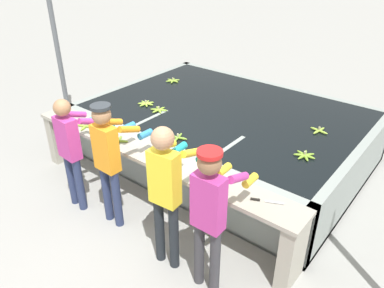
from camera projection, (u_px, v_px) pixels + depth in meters
ground_plane at (141, 214)px, 5.13m from camera, size 80.00×80.00×0.00m
wash_tank at (226, 133)px, 6.29m from camera, size 4.35×3.15×0.88m
work_ledge at (150, 169)px, 4.98m from camera, size 4.35×0.45×0.88m
worker_0 at (71, 145)px, 4.86m from camera, size 0.43×0.72×1.60m
worker_1 at (109, 154)px, 4.53m from camera, size 0.41×0.72×1.68m
worker_2 at (167, 186)px, 3.89m from camera, size 0.45×0.73×1.75m
worker_3 at (210, 209)px, 3.60m from camera, size 0.41×0.72×1.69m
banana_bunch_floating_0 at (319, 131)px, 5.36m from camera, size 0.28×0.28×0.08m
banana_bunch_floating_1 at (178, 137)px, 5.17m from camera, size 0.28×0.28×0.08m
banana_bunch_floating_2 at (173, 81)px, 7.22m from camera, size 0.28×0.26×0.08m
banana_bunch_floating_3 at (159, 110)px, 6.00m from camera, size 0.26×0.28×0.08m
banana_bunch_floating_4 at (146, 104)px, 6.23m from camera, size 0.28×0.27×0.08m
banana_bunch_floating_5 at (305, 155)px, 4.75m from camera, size 0.28×0.28×0.08m
banana_bunch_ledge_0 at (118, 141)px, 5.08m from camera, size 0.26×0.26×0.08m
banana_bunch_ledge_1 at (86, 126)px, 5.48m from camera, size 0.27×0.27×0.08m
knife_0 at (262, 200)px, 3.95m from camera, size 0.33×0.18×0.02m
knife_1 at (66, 118)px, 5.75m from camera, size 0.35×0.11×0.02m
support_post_left at (57, 44)px, 6.89m from camera, size 0.09×0.09×3.20m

